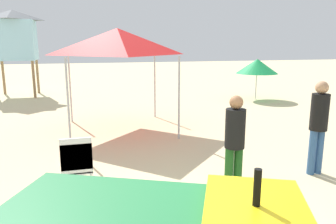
% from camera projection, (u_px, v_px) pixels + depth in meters
% --- Properties ---
extents(stacked_plastic_chairs, '(0.48, 0.48, 1.02)m').
position_uv_depth(stacked_plastic_chairs, '(77.00, 161.00, 5.17)').
color(stacked_plastic_chairs, white).
rests_on(stacked_plastic_chairs, ground).
extents(lifeguard_near_left, '(0.32, 0.32, 1.64)m').
position_uv_depth(lifeguard_near_left, '(235.00, 139.00, 5.20)').
color(lifeguard_near_left, '#194C19').
rests_on(lifeguard_near_left, ground).
extents(lifeguard_far_right, '(0.32, 0.32, 1.77)m').
position_uv_depth(lifeguard_far_right, '(319.00, 121.00, 6.02)').
color(lifeguard_far_right, '#33598C').
rests_on(lifeguard_far_right, ground).
extents(popup_canopy, '(2.76, 2.76, 2.86)m').
position_uv_depth(popup_canopy, '(118.00, 42.00, 8.92)').
color(popup_canopy, '#B2B2B7').
rests_on(popup_canopy, ground).
extents(lifeguard_tower, '(1.98, 1.98, 3.94)m').
position_uv_depth(lifeguard_tower, '(14.00, 35.00, 14.89)').
color(lifeguard_tower, olive).
rests_on(lifeguard_tower, ground).
extents(beach_umbrella_left, '(1.81, 1.81, 1.79)m').
position_uv_depth(beach_umbrella_left, '(257.00, 66.00, 14.25)').
color(beach_umbrella_left, beige).
rests_on(beach_umbrella_left, ground).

